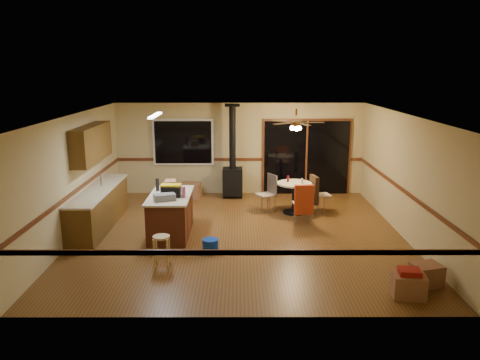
{
  "coord_description": "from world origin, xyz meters",
  "views": [
    {
      "loc": [
        -0.02,
        -9.66,
        3.52
      ],
      "look_at": [
        0.0,
        0.3,
        1.15
      ],
      "focal_mm": 35.0,
      "sensor_mm": 36.0,
      "label": 1
    }
  ],
  "objects_px": {
    "box_corner_a": "(408,285)",
    "kitchen_island": "(171,215)",
    "bar_stool": "(162,251)",
    "dining_table": "(294,193)",
    "toolbox_black": "(171,191)",
    "wood_stove": "(233,172)",
    "chair_near": "(304,200)",
    "blue_bucket": "(211,246)",
    "chair_right": "(315,190)",
    "chair_left": "(269,189)",
    "toolbox_grey": "(164,197)",
    "box_corner_b": "(426,275)",
    "box_under_window": "(191,190)"
  },
  "relations": [
    {
      "from": "toolbox_grey",
      "to": "chair_right",
      "type": "bearing_deg",
      "value": 30.39
    },
    {
      "from": "wood_stove",
      "to": "box_corner_a",
      "type": "xyz_separation_m",
      "value": [
        2.86,
        -5.91,
        -0.54
      ]
    },
    {
      "from": "kitchen_island",
      "to": "box_corner_a",
      "type": "relative_size",
      "value": 3.39
    },
    {
      "from": "kitchen_island",
      "to": "box_corner_a",
      "type": "height_order",
      "value": "kitchen_island"
    },
    {
      "from": "blue_bucket",
      "to": "chair_left",
      "type": "height_order",
      "value": "chair_left"
    },
    {
      "from": "dining_table",
      "to": "box_under_window",
      "type": "height_order",
      "value": "dining_table"
    },
    {
      "from": "dining_table",
      "to": "chair_right",
      "type": "distance_m",
      "value": 0.52
    },
    {
      "from": "dining_table",
      "to": "toolbox_grey",
      "type": "bearing_deg",
      "value": -145.54
    },
    {
      "from": "blue_bucket",
      "to": "box_corner_b",
      "type": "height_order",
      "value": "box_corner_b"
    },
    {
      "from": "wood_stove",
      "to": "toolbox_grey",
      "type": "height_order",
      "value": "wood_stove"
    },
    {
      "from": "blue_bucket",
      "to": "dining_table",
      "type": "height_order",
      "value": "dining_table"
    },
    {
      "from": "toolbox_black",
      "to": "box_corner_b",
      "type": "bearing_deg",
      "value": -26.96
    },
    {
      "from": "blue_bucket",
      "to": "chair_right",
      "type": "xyz_separation_m",
      "value": [
        2.45,
        2.58,
        0.47
      ]
    },
    {
      "from": "toolbox_black",
      "to": "box_corner_b",
      "type": "height_order",
      "value": "toolbox_black"
    },
    {
      "from": "box_corner_a",
      "to": "kitchen_island",
      "type": "bearing_deg",
      "value": 145.45
    },
    {
      "from": "chair_left",
      "to": "box_corner_b",
      "type": "xyz_separation_m",
      "value": [
        2.36,
        -4.17,
        -0.4
      ]
    },
    {
      "from": "box_corner_a",
      "to": "chair_near",
      "type": "bearing_deg",
      "value": 108.59
    },
    {
      "from": "box_under_window",
      "to": "wood_stove",
      "type": "bearing_deg",
      "value": 3.37
    },
    {
      "from": "bar_stool",
      "to": "chair_near",
      "type": "xyz_separation_m",
      "value": [
        2.91,
        2.31,
        0.31
      ]
    },
    {
      "from": "box_corner_b",
      "to": "chair_near",
      "type": "bearing_deg",
      "value": 117.46
    },
    {
      "from": "kitchen_island",
      "to": "wood_stove",
      "type": "xyz_separation_m",
      "value": [
        1.3,
        3.05,
        0.28
      ]
    },
    {
      "from": "toolbox_grey",
      "to": "box_under_window",
      "type": "relative_size",
      "value": 0.8
    },
    {
      "from": "wood_stove",
      "to": "toolbox_black",
      "type": "xyz_separation_m",
      "value": [
        -1.25,
        -3.2,
        0.29
      ]
    },
    {
      "from": "bar_stool",
      "to": "chair_right",
      "type": "distance_m",
      "value": 4.62
    },
    {
      "from": "chair_right",
      "to": "toolbox_black",
      "type": "bearing_deg",
      "value": -152.58
    },
    {
      "from": "toolbox_black",
      "to": "chair_right",
      "type": "bearing_deg",
      "value": 27.42
    },
    {
      "from": "chair_right",
      "to": "dining_table",
      "type": "bearing_deg",
      "value": -178.22
    },
    {
      "from": "chair_near",
      "to": "chair_right",
      "type": "height_order",
      "value": "same"
    },
    {
      "from": "kitchen_island",
      "to": "box_under_window",
      "type": "height_order",
      "value": "kitchen_island"
    },
    {
      "from": "wood_stove",
      "to": "bar_stool",
      "type": "relative_size",
      "value": 4.46
    },
    {
      "from": "kitchen_island",
      "to": "chair_near",
      "type": "bearing_deg",
      "value": 12.82
    },
    {
      "from": "kitchen_island",
      "to": "dining_table",
      "type": "xyz_separation_m",
      "value": [
        2.85,
        1.56,
        0.08
      ]
    },
    {
      "from": "blue_bucket",
      "to": "dining_table",
      "type": "distance_m",
      "value": 3.24
    },
    {
      "from": "kitchen_island",
      "to": "toolbox_black",
      "type": "relative_size",
      "value": 4.05
    },
    {
      "from": "chair_right",
      "to": "box_under_window",
      "type": "height_order",
      "value": "chair_right"
    },
    {
      "from": "toolbox_grey",
      "to": "dining_table",
      "type": "height_order",
      "value": "toolbox_grey"
    },
    {
      "from": "toolbox_grey",
      "to": "blue_bucket",
      "type": "height_order",
      "value": "toolbox_grey"
    },
    {
      "from": "dining_table",
      "to": "chair_right",
      "type": "height_order",
      "value": "chair_right"
    },
    {
      "from": "wood_stove",
      "to": "toolbox_black",
      "type": "bearing_deg",
      "value": -111.35
    },
    {
      "from": "toolbox_grey",
      "to": "box_corner_b",
      "type": "xyz_separation_m",
      "value": [
        4.65,
        -2.03,
        -0.78
      ]
    },
    {
      "from": "toolbox_black",
      "to": "dining_table",
      "type": "distance_m",
      "value": 3.32
    },
    {
      "from": "bar_stool",
      "to": "blue_bucket",
      "type": "relative_size",
      "value": 1.79
    },
    {
      "from": "chair_left",
      "to": "box_corner_b",
      "type": "relative_size",
      "value": 1.21
    },
    {
      "from": "chair_left",
      "to": "box_under_window",
      "type": "distance_m",
      "value": 2.49
    },
    {
      "from": "toolbox_black",
      "to": "box_corner_a",
      "type": "relative_size",
      "value": 0.84
    },
    {
      "from": "blue_bucket",
      "to": "box_under_window",
      "type": "bearing_deg",
      "value": 101.17
    },
    {
      "from": "toolbox_black",
      "to": "bar_stool",
      "type": "height_order",
      "value": "toolbox_black"
    },
    {
      "from": "bar_stool",
      "to": "dining_table",
      "type": "xyz_separation_m",
      "value": [
        2.79,
        3.19,
        0.25
      ]
    },
    {
      "from": "box_corner_a",
      "to": "toolbox_black",
      "type": "bearing_deg",
      "value": 146.56
    },
    {
      "from": "wood_stove",
      "to": "box_under_window",
      "type": "xyz_separation_m",
      "value": [
        -1.17,
        -0.07,
        -0.51
      ]
    }
  ]
}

